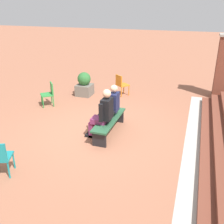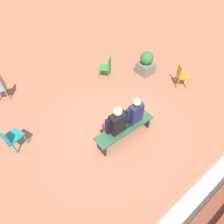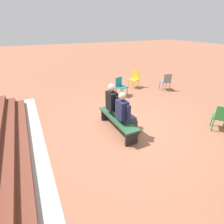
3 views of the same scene
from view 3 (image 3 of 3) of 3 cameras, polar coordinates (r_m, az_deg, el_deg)
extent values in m
plane|color=#9E6047|center=(5.61, 5.04, -4.95)|extent=(60.00, 60.00, 0.00)
cube|color=#B7B2A8|center=(4.97, -22.80, -11.76)|extent=(8.00, 0.40, 0.01)
cube|color=brown|center=(4.98, -30.47, -12.48)|extent=(7.20, 0.90, 0.15)
cube|color=brown|center=(4.93, -32.61, -11.39)|extent=(7.20, 0.60, 0.15)
cube|color=#285638|center=(5.22, 1.84, -2.03)|extent=(1.80, 0.44, 0.05)
cube|color=black|center=(4.75, 6.39, -8.51)|extent=(0.06, 0.37, 0.40)
cube|color=black|center=(5.96, -1.81, -0.66)|extent=(0.06, 0.37, 0.40)
cube|color=#383842|center=(5.02, 5.25, -2.28)|extent=(0.33, 0.38, 0.13)
cube|color=#383842|center=(5.19, 7.43, -4.97)|extent=(0.11, 0.11, 0.45)
cube|color=black|center=(5.32, 7.84, -6.59)|extent=(0.11, 0.23, 0.07)
cube|color=#383842|center=(5.31, 6.42, -4.12)|extent=(0.11, 0.11, 0.45)
cube|color=black|center=(5.44, 6.83, -5.72)|extent=(0.11, 0.23, 0.07)
cube|color=#1E2347|center=(4.77, 3.25, 0.71)|extent=(0.36, 0.23, 0.54)
cube|color=maroon|center=(4.84, 4.47, 0.57)|extent=(0.05, 0.01, 0.32)
cube|color=#1E2347|center=(4.63, 5.36, -0.45)|extent=(0.09, 0.10, 0.46)
cube|color=#1E2347|center=(4.99, 2.63, 1.68)|extent=(0.09, 0.10, 0.46)
sphere|color=#DBAD89|center=(4.61, 3.38, 5.22)|extent=(0.21, 0.21, 0.21)
cube|color=#7F2D5B|center=(5.50, 2.04, 0.54)|extent=(0.35, 0.41, 0.14)
cube|color=#7F2D5B|center=(5.65, 4.26, -2.04)|extent=(0.11, 0.12, 0.45)
cube|color=black|center=(5.77, 4.72, -3.57)|extent=(0.11, 0.25, 0.07)
cube|color=#7F2D5B|center=(5.79, 3.34, -1.27)|extent=(0.11, 0.12, 0.45)
cube|color=black|center=(5.91, 3.81, -2.78)|extent=(0.11, 0.25, 0.07)
cube|color=black|center=(5.26, -0.07, 3.58)|extent=(0.39, 0.25, 0.57)
cube|color=black|center=(5.10, 1.88, 2.55)|extent=(0.09, 0.10, 0.49)
cube|color=black|center=(5.50, -0.53, 4.39)|extent=(0.09, 0.10, 0.49)
sphere|color=#DBAD89|center=(5.11, -0.07, 8.02)|extent=(0.22, 0.22, 0.22)
cube|color=black|center=(5.24, 2.12, -1.49)|extent=(0.32, 0.22, 0.02)
cube|color=#2D2D33|center=(5.23, 2.22, -1.36)|extent=(0.29, 0.15, 0.00)
cube|color=black|center=(5.13, 0.75, -0.78)|extent=(0.32, 0.07, 0.19)
cube|color=#33519E|center=(5.13, 0.83, -0.76)|extent=(0.28, 0.06, 0.17)
cube|color=gray|center=(9.20, 16.96, 9.51)|extent=(0.51, 0.51, 0.04)
cube|color=gray|center=(8.98, 17.70, 10.49)|extent=(0.14, 0.40, 0.40)
cylinder|color=gray|center=(9.49, 17.26, 8.58)|extent=(0.04, 0.04, 0.40)
cylinder|color=gray|center=(9.33, 15.29, 8.53)|extent=(0.04, 0.04, 0.40)
cylinder|color=gray|center=(9.19, 18.29, 7.88)|extent=(0.04, 0.04, 0.40)
cylinder|color=gray|center=(9.02, 16.28, 7.82)|extent=(0.04, 0.04, 0.40)
cube|color=#2D893D|center=(6.21, 31.92, -1.49)|extent=(0.59, 0.59, 0.04)
cube|color=#2D893D|center=(5.95, 32.60, -0.40)|extent=(0.33, 0.29, 0.40)
cylinder|color=#2D893D|center=(6.43, 29.76, -2.27)|extent=(0.04, 0.04, 0.40)
cylinder|color=#2D893D|center=(6.11, 29.97, -3.76)|extent=(0.04, 0.04, 0.40)
cube|color=gold|center=(9.18, 7.08, 10.42)|extent=(0.56, 0.56, 0.04)
cube|color=gold|center=(9.28, 7.77, 11.96)|extent=(0.38, 0.21, 0.40)
cylinder|color=gold|center=(9.18, 5.45, 9.07)|extent=(0.04, 0.04, 0.40)
cylinder|color=gold|center=(9.01, 7.40, 8.63)|extent=(0.04, 0.04, 0.40)
cylinder|color=gold|center=(9.48, 6.63, 9.56)|extent=(0.04, 0.04, 0.40)
cylinder|color=gold|center=(9.31, 8.54, 9.13)|extent=(0.04, 0.04, 0.40)
cube|color=teal|center=(7.98, 3.20, 8.14)|extent=(0.54, 0.54, 0.04)
cube|color=teal|center=(8.03, 2.19, 9.93)|extent=(0.18, 0.39, 0.40)
cylinder|color=teal|center=(7.81, 3.33, 6.03)|extent=(0.04, 0.04, 0.40)
cylinder|color=teal|center=(8.08, 4.97, 6.66)|extent=(0.04, 0.04, 0.40)
cylinder|color=teal|center=(8.03, 1.34, 6.64)|extent=(0.04, 0.04, 0.40)
cylinder|color=teal|center=(8.29, 3.00, 7.24)|extent=(0.04, 0.04, 0.40)
camera|label=1|loc=(10.39, -29.74, 26.50)|focal=42.00mm
camera|label=2|loc=(6.28, -32.10, 35.07)|focal=28.00mm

